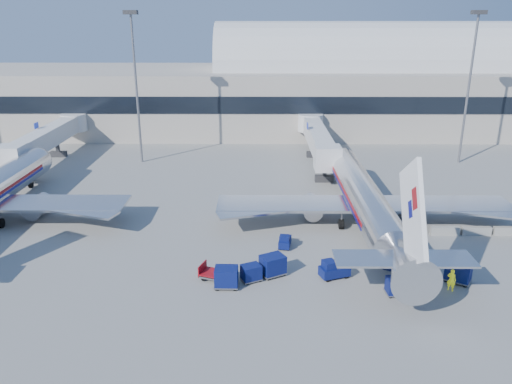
{
  "coord_description": "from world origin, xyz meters",
  "views": [
    {
      "loc": [
        -1.46,
        -46.01,
        21.42
      ],
      "look_at": [
        -1.79,
        6.0,
        3.32
      ],
      "focal_mm": 35.0,
      "sensor_mm": 36.0,
      "label": 1
    }
  ],
  "objects_px": {
    "barrier_mid": "(476,231)",
    "tug_lead": "(333,270)",
    "barrier_far": "(508,231)",
    "ramp_worker": "(451,280)",
    "jetbridge_near": "(317,137)",
    "jetbridge_mid": "(50,136)",
    "tug_left": "(285,241)",
    "cart_solo_near": "(397,286)",
    "mast_west": "(135,66)",
    "tug_right": "(407,263)",
    "cart_train_a": "(273,265)",
    "barrier_near": "(445,231)",
    "cart_train_c": "(226,277)",
    "airliner_main": "(365,200)",
    "cart_solo_far": "(459,271)",
    "mast_east": "(472,66)",
    "cart_train_b": "(251,273)",
    "cart_open_red": "(215,274)"
  },
  "relations": [
    {
      "from": "tug_right",
      "to": "barrier_far",
      "type": "bearing_deg",
      "value": 70.1
    },
    {
      "from": "cart_solo_near",
      "to": "airliner_main",
      "type": "bearing_deg",
      "value": 85.03
    },
    {
      "from": "jetbridge_mid",
      "to": "tug_left",
      "type": "relative_size",
      "value": 11.9
    },
    {
      "from": "jetbridge_mid",
      "to": "mast_west",
      "type": "distance_m",
      "value": 18.06
    },
    {
      "from": "jetbridge_mid",
      "to": "tug_left",
      "type": "bearing_deg",
      "value": -41.94
    },
    {
      "from": "cart_train_a",
      "to": "cart_solo_near",
      "type": "distance_m",
      "value": 10.57
    },
    {
      "from": "tug_lead",
      "to": "jetbridge_mid",
      "type": "bearing_deg",
      "value": 116.47
    },
    {
      "from": "barrier_near",
      "to": "barrier_far",
      "type": "distance_m",
      "value": 6.6
    },
    {
      "from": "jetbridge_near",
      "to": "tug_left",
      "type": "bearing_deg",
      "value": -101.53
    },
    {
      "from": "barrier_far",
      "to": "ramp_worker",
      "type": "xyz_separation_m",
      "value": [
        -10.09,
        -11.33,
        0.52
      ]
    },
    {
      "from": "jetbridge_near",
      "to": "jetbridge_mid",
      "type": "relative_size",
      "value": 1.0
    },
    {
      "from": "jetbridge_mid",
      "to": "cart_solo_far",
      "type": "distance_m",
      "value": 63.31
    },
    {
      "from": "cart_train_b",
      "to": "cart_solo_far",
      "type": "distance_m",
      "value": 17.78
    },
    {
      "from": "jetbridge_near",
      "to": "cart_solo_near",
      "type": "relative_size",
      "value": 15.26
    },
    {
      "from": "ramp_worker",
      "to": "cart_train_c",
      "type": "bearing_deg",
      "value": 34.62
    },
    {
      "from": "barrier_mid",
      "to": "cart_train_c",
      "type": "bearing_deg",
      "value": -156.81
    },
    {
      "from": "tug_right",
      "to": "cart_solo_near",
      "type": "relative_size",
      "value": 1.3
    },
    {
      "from": "tug_right",
      "to": "mast_west",
      "type": "bearing_deg",
      "value": 170.82
    },
    {
      "from": "airliner_main",
      "to": "tug_right",
      "type": "xyz_separation_m",
      "value": [
        1.84,
        -10.18,
        -2.29
      ]
    },
    {
      "from": "airliner_main",
      "to": "barrier_mid",
      "type": "relative_size",
      "value": 12.42
    },
    {
      "from": "mast_west",
      "to": "cart_solo_far",
      "type": "distance_m",
      "value": 53.79
    },
    {
      "from": "cart_train_b",
      "to": "ramp_worker",
      "type": "xyz_separation_m",
      "value": [
        16.63,
        -1.5,
        0.18
      ]
    },
    {
      "from": "cart_solo_near",
      "to": "cart_train_c",
      "type": "bearing_deg",
      "value": 171.16
    },
    {
      "from": "barrier_far",
      "to": "mast_east",
      "type": "bearing_deg",
      "value": 79.08
    },
    {
      "from": "tug_lead",
      "to": "cart_train_c",
      "type": "bearing_deg",
      "value": 171.01
    },
    {
      "from": "mast_west",
      "to": "barrier_near",
      "type": "relative_size",
      "value": 7.53
    },
    {
      "from": "cart_solo_near",
      "to": "jetbridge_near",
      "type": "bearing_deg",
      "value": 88.86
    },
    {
      "from": "mast_east",
      "to": "cart_train_a",
      "type": "bearing_deg",
      "value": -129.41
    },
    {
      "from": "jetbridge_mid",
      "to": "mast_west",
      "type": "bearing_deg",
      "value": -3.21
    },
    {
      "from": "mast_west",
      "to": "cart_train_c",
      "type": "height_order",
      "value": "mast_west"
    },
    {
      "from": "tug_right",
      "to": "tug_left",
      "type": "relative_size",
      "value": 1.02
    },
    {
      "from": "cart_open_red",
      "to": "mast_west",
      "type": "bearing_deg",
      "value": 130.8
    },
    {
      "from": "mast_west",
      "to": "tug_right",
      "type": "height_order",
      "value": "mast_west"
    },
    {
      "from": "tug_left",
      "to": "cart_solo_near",
      "type": "distance_m",
      "value": 12.5
    },
    {
      "from": "jetbridge_near",
      "to": "barrier_mid",
      "type": "bearing_deg",
      "value": -64.56
    },
    {
      "from": "tug_right",
      "to": "barrier_near",
      "type": "bearing_deg",
      "value": 90.33
    },
    {
      "from": "jetbridge_near",
      "to": "cart_solo_near",
      "type": "bearing_deg",
      "value": -86.89
    },
    {
      "from": "jetbridge_near",
      "to": "tug_lead",
      "type": "relative_size",
      "value": 9.66
    },
    {
      "from": "airliner_main",
      "to": "mast_east",
      "type": "xyz_separation_m",
      "value": [
        20.0,
        25.49,
        11.87
      ]
    },
    {
      "from": "jetbridge_mid",
      "to": "cart_train_a",
      "type": "relative_size",
      "value": 10.47
    },
    {
      "from": "tug_left",
      "to": "cart_solo_near",
      "type": "xyz_separation_m",
      "value": [
        8.72,
        -8.95,
        0.16
      ]
    },
    {
      "from": "mast_east",
      "to": "barrier_near",
      "type": "xyz_separation_m",
      "value": [
        -12.0,
        -28.0,
        -14.34
      ]
    },
    {
      "from": "barrier_mid",
      "to": "tug_lead",
      "type": "bearing_deg",
      "value": -150.53
    },
    {
      "from": "tug_right",
      "to": "jetbridge_mid",
      "type": "bearing_deg",
      "value": -179.21
    },
    {
      "from": "mast_west",
      "to": "cart_open_red",
      "type": "bearing_deg",
      "value": -68.6
    },
    {
      "from": "cart_train_a",
      "to": "cart_open_red",
      "type": "height_order",
      "value": "cart_train_a"
    },
    {
      "from": "jetbridge_near",
      "to": "barrier_near",
      "type": "height_order",
      "value": "jetbridge_near"
    },
    {
      "from": "barrier_near",
      "to": "tug_lead",
      "type": "bearing_deg",
      "value": -144.66
    },
    {
      "from": "barrier_mid",
      "to": "barrier_near",
      "type": "bearing_deg",
      "value": 180.0
    },
    {
      "from": "airliner_main",
      "to": "mast_east",
      "type": "bearing_deg",
      "value": 51.89
    }
  ]
}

